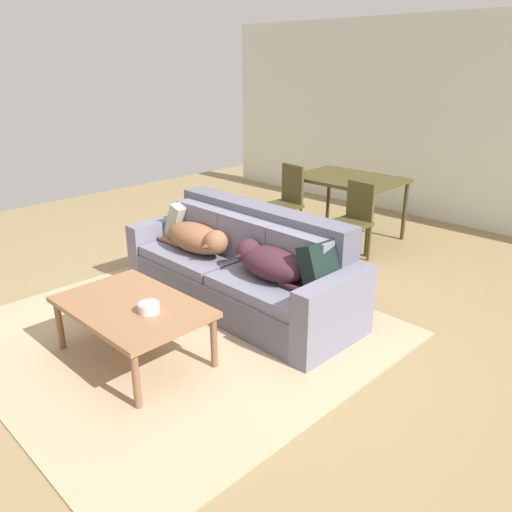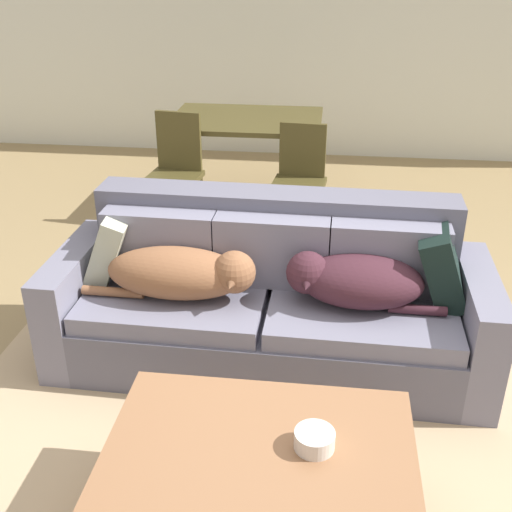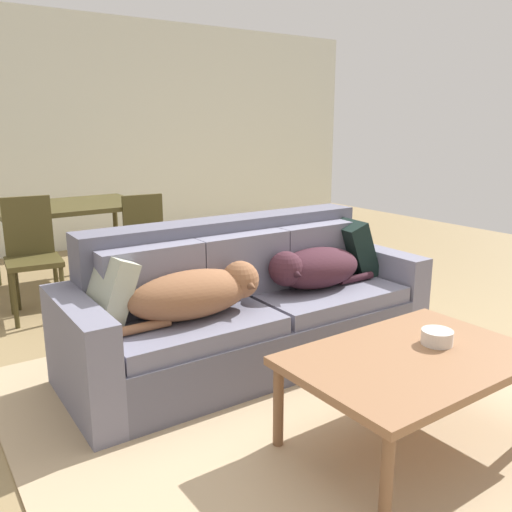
% 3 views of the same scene
% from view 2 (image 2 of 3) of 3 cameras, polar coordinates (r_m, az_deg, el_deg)
% --- Properties ---
extents(ground_plane, '(10.00, 10.00, 0.00)m').
position_cam_2_polar(ground_plane, '(3.50, 3.92, -10.57)').
color(ground_plane, '#917850').
extents(back_partition, '(8.00, 0.12, 2.70)m').
position_cam_2_polar(back_partition, '(6.83, 6.45, 20.13)').
color(back_partition, silver).
rests_on(back_partition, ground).
extents(area_rug, '(3.09, 3.01, 0.01)m').
position_cam_2_polar(area_rug, '(3.07, -0.29, -16.68)').
color(area_rug, tan).
rests_on(area_rug, ground).
extents(couch, '(2.35, 0.89, 0.89)m').
position_cam_2_polar(couch, '(3.47, 1.28, -4.05)').
color(couch, '#585767').
rests_on(couch, ground).
extents(dog_on_left_cushion, '(0.92, 0.36, 0.28)m').
position_cam_2_polar(dog_on_left_cushion, '(3.29, -6.52, -1.55)').
color(dog_on_left_cushion, brown).
rests_on(dog_on_left_cushion, couch).
extents(dog_on_right_cushion, '(0.81, 0.39, 0.28)m').
position_cam_2_polar(dog_on_right_cushion, '(3.25, 8.75, -2.17)').
color(dog_on_right_cushion, '#3D1E28').
rests_on(dog_on_right_cushion, couch).
extents(throw_pillow_by_left_arm, '(0.29, 0.41, 0.41)m').
position_cam_2_polar(throw_pillow_by_left_arm, '(3.58, -12.94, 1.03)').
color(throw_pillow_by_left_arm, '#ABB097').
rests_on(throw_pillow_by_left_arm, couch).
extents(throw_pillow_by_right_arm, '(0.32, 0.43, 0.43)m').
position_cam_2_polar(throw_pillow_by_right_arm, '(3.40, 16.52, -0.72)').
color(throw_pillow_by_right_arm, black).
rests_on(throw_pillow_by_right_arm, couch).
extents(coffee_table, '(1.14, 0.76, 0.45)m').
position_cam_2_polar(coffee_table, '(2.45, 0.37, -17.54)').
color(coffee_table, '#906341').
rests_on(coffee_table, ground).
extents(bowl_on_coffee_table, '(0.15, 0.15, 0.07)m').
position_cam_2_polar(bowl_on_coffee_table, '(2.40, 5.32, -16.22)').
color(bowl_on_coffee_table, silver).
rests_on(bowl_on_coffee_table, coffee_table).
extents(dining_table, '(1.27, 0.93, 0.77)m').
position_cam_2_polar(dining_table, '(5.46, -0.89, 11.69)').
color(dining_table, '#443C1C').
rests_on(dining_table, ground).
extents(dining_chair_near_left, '(0.45, 0.45, 0.93)m').
position_cam_2_polar(dining_chair_near_left, '(5.02, -7.30, 7.94)').
color(dining_chair_near_left, '#443C1C').
rests_on(dining_chair_near_left, ground).
extents(dining_chair_near_right, '(0.43, 0.43, 0.87)m').
position_cam_2_polar(dining_chair_near_right, '(4.91, 3.98, 7.23)').
color(dining_chair_near_right, '#443C1C').
rests_on(dining_chair_near_right, ground).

